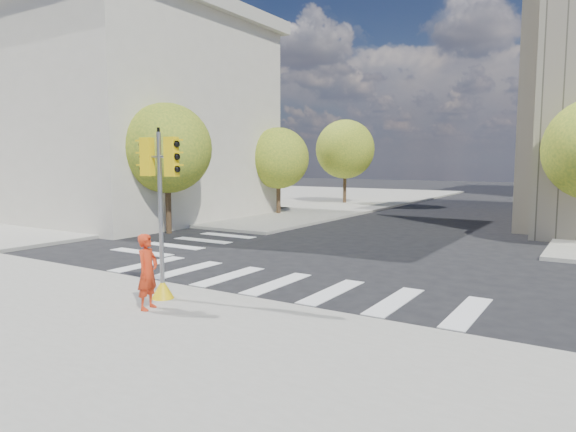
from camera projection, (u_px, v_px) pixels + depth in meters
name	position (u px, v px, depth m)	size (l,w,h in m)	color
ground	(314.00, 272.00, 16.66)	(160.00, 160.00, 0.00)	black
sidewalk_far_left	(264.00, 198.00, 49.12)	(28.00, 40.00, 0.15)	gray
classical_building	(105.00, 117.00, 33.27)	(19.00, 15.00, 12.70)	beige
tree_lw_near	(167.00, 148.00, 25.12)	(4.40, 4.40, 6.41)	#382616
tree_lw_mid	(278.00, 158.00, 33.60)	(4.00, 4.00, 5.77)	#382616
tree_lw_far	(345.00, 149.00, 41.94)	(4.80, 4.80, 6.95)	#382616
traffic_signal	(161.00, 228.00, 12.72)	(1.08, 0.56, 4.25)	yellow
photographer	(148.00, 272.00, 11.87)	(0.65, 0.42, 1.77)	red
planter_wall	(100.00, 222.00, 26.68)	(6.00, 0.40, 0.50)	silver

